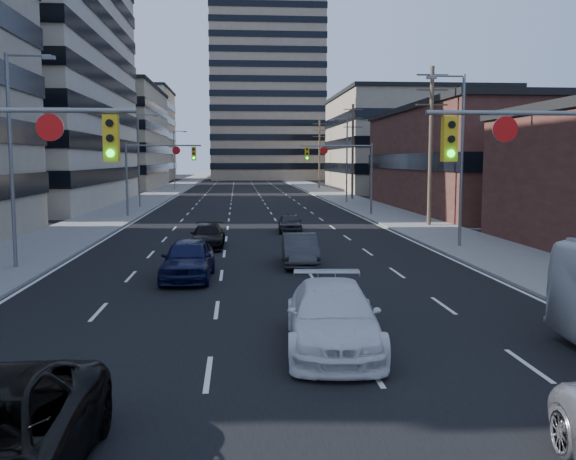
# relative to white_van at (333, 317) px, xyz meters

# --- Properties ---
(road_surface) EXTENTS (18.00, 300.00, 0.02)m
(road_surface) POSITION_rel_white_van_xyz_m (-1.18, 122.29, -0.79)
(road_surface) COLOR black
(road_surface) RESTS_ON ground
(sidewalk_left) EXTENTS (5.00, 300.00, 0.15)m
(sidewalk_left) POSITION_rel_white_van_xyz_m (-12.68, 122.29, -0.72)
(sidewalk_left) COLOR slate
(sidewalk_left) RESTS_ON ground
(sidewalk_right) EXTENTS (5.00, 300.00, 0.15)m
(sidewalk_right) POSITION_rel_white_van_xyz_m (10.32, 122.29, -0.72)
(sidewalk_right) COLOR slate
(sidewalk_right) RESTS_ON ground
(office_left_far) EXTENTS (20.00, 30.00, 16.00)m
(office_left_far) POSITION_rel_white_van_xyz_m (-25.18, 92.29, 7.20)
(office_left_far) COLOR gray
(office_left_far) RESTS_ON ground
(storefront_right_mid) EXTENTS (20.00, 30.00, 9.00)m
(storefront_right_mid) POSITION_rel_white_van_xyz_m (22.82, 42.29, 3.70)
(storefront_right_mid) COLOR #472119
(storefront_right_mid) RESTS_ON ground
(office_right_far) EXTENTS (22.00, 28.00, 14.00)m
(office_right_far) POSITION_rel_white_van_xyz_m (23.82, 80.29, 6.20)
(office_right_far) COLOR gray
(office_right_far) RESTS_ON ground
(apartment_tower) EXTENTS (26.00, 26.00, 58.00)m
(apartment_tower) POSITION_rel_white_van_xyz_m (4.82, 142.29, 28.20)
(apartment_tower) COLOR gray
(apartment_tower) RESTS_ON ground
(bg_block_left) EXTENTS (24.00, 24.00, 20.00)m
(bg_block_left) POSITION_rel_white_van_xyz_m (-29.18, 132.29, 9.20)
(bg_block_left) COLOR #ADA089
(bg_block_left) RESTS_ON ground
(bg_block_right) EXTENTS (22.00, 22.00, 12.00)m
(bg_block_right) POSITION_rel_white_van_xyz_m (30.82, 122.29, 5.20)
(bg_block_right) COLOR gray
(bg_block_right) RESTS_ON ground
(signal_far_left) EXTENTS (6.09, 0.33, 6.00)m
(signal_far_left) POSITION_rel_white_van_xyz_m (-8.86, 37.28, 3.51)
(signal_far_left) COLOR slate
(signal_far_left) RESTS_ON ground
(signal_far_right) EXTENTS (6.09, 0.33, 6.00)m
(signal_far_right) POSITION_rel_white_van_xyz_m (6.50, 37.28, 3.51)
(signal_far_right) COLOR slate
(signal_far_right) RESTS_ON ground
(utility_pole_block) EXTENTS (2.20, 0.28, 11.00)m
(utility_pole_block) POSITION_rel_white_van_xyz_m (11.02, 28.29, 4.98)
(utility_pole_block) COLOR #4C3D2D
(utility_pole_block) RESTS_ON ground
(utility_pole_midblock) EXTENTS (2.20, 0.28, 11.00)m
(utility_pole_midblock) POSITION_rel_white_van_xyz_m (11.02, 58.29, 4.98)
(utility_pole_midblock) COLOR #4C3D2D
(utility_pole_midblock) RESTS_ON ground
(utility_pole_distant) EXTENTS (2.20, 0.28, 11.00)m
(utility_pole_distant) POSITION_rel_white_van_xyz_m (11.02, 88.29, 4.98)
(utility_pole_distant) COLOR #4C3D2D
(utility_pole_distant) RESTS_ON ground
(streetlight_left_near) EXTENTS (2.03, 0.22, 9.00)m
(streetlight_left_near) POSITION_rel_white_van_xyz_m (-11.52, 12.29, 4.26)
(streetlight_left_near) COLOR slate
(streetlight_left_near) RESTS_ON ground
(streetlight_left_mid) EXTENTS (2.03, 0.22, 9.00)m
(streetlight_left_mid) POSITION_rel_white_van_xyz_m (-11.52, 47.29, 4.26)
(streetlight_left_mid) COLOR slate
(streetlight_left_mid) RESTS_ON ground
(streetlight_left_far) EXTENTS (2.03, 0.22, 9.00)m
(streetlight_left_far) POSITION_rel_white_van_xyz_m (-11.52, 82.29, 4.26)
(streetlight_left_far) COLOR slate
(streetlight_left_far) RESTS_ON ground
(streetlight_right_near) EXTENTS (2.03, 0.22, 9.00)m
(streetlight_right_near) POSITION_rel_white_van_xyz_m (9.16, 17.29, 4.26)
(streetlight_right_near) COLOR slate
(streetlight_right_near) RESTS_ON ground
(streetlight_right_far) EXTENTS (2.03, 0.22, 9.00)m
(streetlight_right_far) POSITION_rel_white_van_xyz_m (9.16, 52.29, 4.26)
(streetlight_right_far) COLOR slate
(streetlight_right_far) RESTS_ON ground
(white_van) EXTENTS (2.65, 5.64, 1.59)m
(white_van) POSITION_rel_white_van_xyz_m (0.00, 0.00, 0.00)
(white_van) COLOR silver
(white_van) RESTS_ON ground
(sedan_blue) EXTENTS (2.05, 4.75, 1.60)m
(sedan_blue) POSITION_rel_white_van_xyz_m (-4.25, 9.55, 0.00)
(sedan_blue) COLOR #0D1135
(sedan_blue) RESTS_ON ground
(sedan_grey_center) EXTENTS (1.62, 4.29, 1.40)m
(sedan_grey_center) POSITION_rel_white_van_xyz_m (0.42, 12.52, -0.10)
(sedan_grey_center) COLOR #2E2E30
(sedan_grey_center) RESTS_ON ground
(sedan_black_far) EXTENTS (1.84, 4.34, 1.25)m
(sedan_black_far) POSITION_rel_white_van_xyz_m (-3.89, 18.53, -0.17)
(sedan_black_far) COLOR black
(sedan_black_far) RESTS_ON ground
(sedan_grey_right) EXTENTS (1.63, 3.72, 1.25)m
(sedan_grey_right) POSITION_rel_white_van_xyz_m (1.05, 25.55, -0.17)
(sedan_grey_right) COLOR #2D2D2F
(sedan_grey_right) RESTS_ON ground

